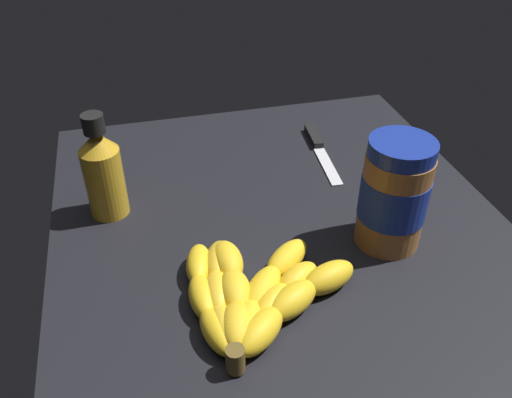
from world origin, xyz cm
name	(u,v)px	position (x,y,z in cm)	size (l,w,h in cm)	color
ground_plane	(286,246)	(0.00, 0.00, -1.89)	(74.70, 61.87, 3.78)	black
banana_bunch	(250,296)	(-11.12, 7.77, 1.67)	(19.41, 20.55, 3.74)	yellow
peanut_butter_jar	(394,195)	(-4.13, -12.54, 7.35)	(8.59, 8.59, 14.99)	#9E602D
honey_bottle	(103,172)	(11.17, 22.71, 6.81)	(5.35, 5.35, 15.31)	gold
butter_knife	(319,148)	(19.71, -11.78, 0.47)	(17.99, 3.08, 1.20)	silver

